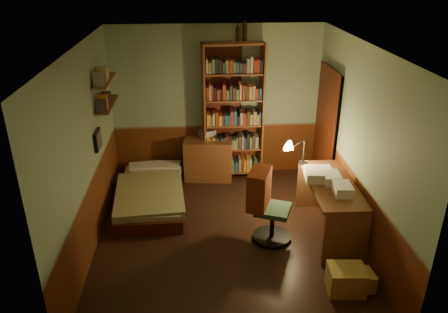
{
  "coord_description": "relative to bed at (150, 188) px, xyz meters",
  "views": [
    {
      "loc": [
        -0.39,
        -5.07,
        3.54
      ],
      "look_at": [
        0.0,
        0.25,
        1.1
      ],
      "focal_mm": 35.0,
      "sensor_mm": 36.0,
      "label": 1
    }
  ],
  "objects": [
    {
      "name": "wall_front",
      "position": [
        1.1,
        -2.98,
        1.03
      ],
      "size": [
        3.5,
        0.02,
        2.6
      ],
      "primitive_type": "cube",
      "color": "gray",
      "rests_on": "ground"
    },
    {
      "name": "dresser",
      "position": [
        0.94,
        0.79,
        0.09
      ],
      "size": [
        0.85,
        0.49,
        0.72
      ],
      "primitive_type": "cube",
      "rotation": [
        0.0,
        0.0,
        -0.1
      ],
      "color": "brown",
      "rests_on": "ground"
    },
    {
      "name": "mini_stereo",
      "position": [
        0.92,
        0.92,
        0.52
      ],
      "size": [
        0.31,
        0.28,
        0.14
      ],
      "primitive_type": "cube",
      "rotation": [
        0.0,
        0.0,
        0.41
      ],
      "color": "#B2B2B7",
      "rests_on": "dresser"
    },
    {
      "name": "cardboard_box_b",
      "position": [
        2.58,
        -2.15,
        -0.16
      ],
      "size": [
        0.33,
        0.28,
        0.22
      ],
      "primitive_type": "cube",
      "rotation": [
        0.0,
        0.0,
        0.05
      ],
      "color": "#A99244",
      "rests_on": "ground"
    },
    {
      "name": "ceiling",
      "position": [
        1.1,
        -0.97,
        2.34
      ],
      "size": [
        3.5,
        4.0,
        0.02
      ],
      "primitive_type": "cube",
      "color": "silver",
      "rests_on": "wall_back"
    },
    {
      "name": "red_jacket",
      "position": [
        1.7,
        -1.01,
        1.08
      ],
      "size": [
        0.4,
        0.51,
        0.53
      ],
      "primitive_type": "cube",
      "rotation": [
        0.0,
        0.0,
        -0.38
      ],
      "color": "maroon",
      "rests_on": "office_chair"
    },
    {
      "name": "office_chair",
      "position": [
        1.73,
        -1.1,
        0.27
      ],
      "size": [
        0.68,
        0.64,
        1.08
      ],
      "primitive_type": "cube",
      "rotation": [
        0.0,
        0.0,
        -0.37
      ],
      "color": "#2E4E35",
      "rests_on": "ground"
    },
    {
      "name": "desk",
      "position": [
        2.54,
        -0.98,
        0.12
      ],
      "size": [
        0.65,
        1.47,
        0.78
      ],
      "primitive_type": "cube",
      "rotation": [
        0.0,
        0.0,
        -0.03
      ],
      "color": "brown",
      "rests_on": "ground"
    },
    {
      "name": "wall_left",
      "position": [
        -0.66,
        -0.97,
        1.03
      ],
      "size": [
        0.02,
        4.0,
        2.6
      ],
      "primitive_type": "cube",
      "color": "gray",
      "rests_on": "ground"
    },
    {
      "name": "doorway",
      "position": [
        2.82,
        0.33,
        0.73
      ],
      "size": [
        0.06,
        0.9,
        2.0
      ],
      "primitive_type": "cube",
      "color": "black",
      "rests_on": "ground"
    },
    {
      "name": "floor",
      "position": [
        1.1,
        -0.97,
        -0.28
      ],
      "size": [
        3.5,
        4.0,
        0.02
      ],
      "primitive_type": "cube",
      "color": "black",
      "rests_on": "ground"
    },
    {
      "name": "bottle_right",
      "position": [
        1.55,
        0.99,
        2.19
      ],
      "size": [
        0.08,
        0.08,
        0.26
      ],
      "primitive_type": "cylinder",
      "rotation": [
        0.0,
        0.0,
        -0.28
      ],
      "color": "black",
      "rests_on": "bookshelf"
    },
    {
      "name": "wall_back",
      "position": [
        1.1,
        1.04,
        1.03
      ],
      "size": [
        3.5,
        0.02,
        2.6
      ],
      "primitive_type": "cube",
      "color": "gray",
      "rests_on": "ground"
    },
    {
      "name": "wall_shelf_upper",
      "position": [
        -0.54,
        0.13,
        1.68
      ],
      "size": [
        0.2,
        0.9,
        0.03
      ],
      "primitive_type": "cube",
      "color": "brown",
      "rests_on": "wall_left"
    },
    {
      "name": "paper_stack",
      "position": [
        2.32,
        -0.85,
        0.58
      ],
      "size": [
        0.29,
        0.37,
        0.14
      ],
      "primitive_type": "cube",
      "rotation": [
        0.0,
        0.0,
        -0.11
      ],
      "color": "silver",
      "rests_on": "desk"
    },
    {
      "name": "bed",
      "position": [
        0.0,
        0.0,
        0.0
      ],
      "size": [
        1.01,
        1.82,
        0.53
      ],
      "primitive_type": "cube",
      "rotation": [
        0.0,
        0.0,
        0.03
      ],
      "color": "olive",
      "rests_on": "ground"
    },
    {
      "name": "bottle_left",
      "position": [
        1.44,
        0.99,
        2.17
      ],
      "size": [
        0.06,
        0.06,
        0.22
      ],
      "primitive_type": "cylinder",
      "rotation": [
        0.0,
        0.0,
        0.01
      ],
      "color": "black",
      "rests_on": "bookshelf"
    },
    {
      "name": "framed_picture",
      "position": [
        -0.62,
        -0.37,
        0.98
      ],
      "size": [
        0.04,
        0.32,
        0.26
      ],
      "primitive_type": "cube",
      "color": "black",
      "rests_on": "wall_left"
    },
    {
      "name": "bookshelf",
      "position": [
        1.36,
        0.88,
        0.9
      ],
      "size": [
        1.02,
        0.4,
        2.33
      ],
      "primitive_type": "cube",
      "rotation": [
        0.0,
        0.0,
        0.09
      ],
      "color": "brown",
      "rests_on": "ground"
    },
    {
      "name": "desk_lamp",
      "position": [
        2.28,
        -0.35,
        0.79
      ],
      "size": [
        0.17,
        0.17,
        0.55
      ],
      "primitive_type": "cone",
      "rotation": [
        0.0,
        0.0,
        -0.05
      ],
      "color": "black",
      "rests_on": "desk"
    },
    {
      "name": "door_trim",
      "position": [
        2.78,
        0.33,
        0.73
      ],
      "size": [
        0.02,
        0.98,
        2.08
      ],
      "primitive_type": "cube",
      "color": "#3A1308",
      "rests_on": "ground"
    },
    {
      "name": "wall_shelf_lower",
      "position": [
        -0.54,
        0.13,
        1.33
      ],
      "size": [
        0.2,
        0.9,
        0.03
      ],
      "primitive_type": "cube",
      "color": "brown",
      "rests_on": "wall_left"
    },
    {
      "name": "wall_right",
      "position": [
        2.86,
        -0.97,
        1.03
      ],
      "size": [
        0.02,
        4.0,
        2.6
      ],
      "primitive_type": "cube",
      "color": "gray",
      "rests_on": "ground"
    },
    {
      "name": "cardboard_box_a",
      "position": [
        2.4,
        -2.17,
        -0.11
      ],
      "size": [
        0.44,
        0.37,
        0.31
      ],
      "primitive_type": "cube",
      "rotation": [
        0.0,
        0.0,
        -0.08
      ],
      "color": "#A99244",
      "rests_on": "ground"
    }
  ]
}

